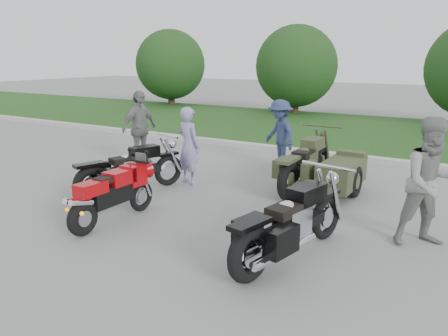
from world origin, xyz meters
The scene contains 13 objects.
ground centered at (0.00, 0.00, 0.00)m, with size 80.00×80.00×0.00m, color gray.
curb centered at (0.00, 6.00, 0.07)m, with size 60.00×0.30×0.15m, color #B9B7AF.
grass_strip centered at (0.00, 10.15, 0.07)m, with size 60.00×8.00×0.14m, color #2C6321.
tree_far_left centered at (-10.00, 13.50, 2.19)m, with size 3.60×3.60×4.00m.
tree_mid_left centered at (-3.00, 13.50, 2.19)m, with size 3.60×3.60×4.00m.
sportbike_red centered at (-0.58, -0.42, 0.51)m, with size 0.32×1.83×0.87m.
cruiser_left centered at (-1.43, 0.86, 0.46)m, with size 0.93×2.28×0.91m.
cruiser_right centered at (2.38, -0.22, 0.48)m, with size 0.69×2.44×0.95m.
cruiser_sidecar centered at (1.87, 2.94, 0.46)m, with size 1.29×2.56×0.99m.
person_stripe centered at (-0.84, 2.11, 0.82)m, with size 0.60×0.39×1.63m, color #9088B9.
person_grey centered at (3.89, 1.28, 0.92)m, with size 0.90×0.70×1.85m, color gray.
person_denim centered at (0.23, 4.40, 0.82)m, with size 1.06×0.61×1.64m, color navy.
person_back centered at (-2.85, 2.86, 0.92)m, with size 1.08×0.45×1.84m, color gray.
Camera 1 is at (4.38, -5.24, 2.65)m, focal length 35.00 mm.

